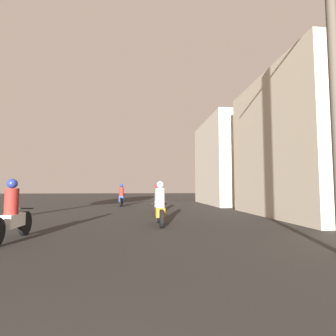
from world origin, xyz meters
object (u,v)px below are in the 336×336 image
at_px(motorcycle_white, 12,216).
at_px(motorcycle_silver, 157,201).
at_px(building_right_near, 322,146).
at_px(motorcycle_orange, 160,208).
at_px(motorcycle_blue, 121,197).
at_px(building_right_far, 231,163).
at_px(utility_pole_near, 333,57).

relative_size(motorcycle_white, motorcycle_silver, 1.10).
xyz_separation_m(motorcycle_silver, building_right_near, (7.57, -2.32, 2.66)).
relative_size(motorcycle_orange, motorcycle_silver, 0.97).
height_order(motorcycle_blue, building_right_far, building_right_far).
bearing_deg(utility_pole_near, motorcycle_white, 164.37).
height_order(motorcycle_orange, utility_pole_near, utility_pole_near).
bearing_deg(motorcycle_white, motorcycle_silver, 62.68).
xyz_separation_m(motorcycle_silver, utility_pole_near, (3.15, -8.70, 3.46)).
bearing_deg(building_right_far, building_right_near, -82.77).
distance_m(building_right_far, utility_pole_near, 15.93).
bearing_deg(building_right_near, motorcycle_blue, 142.40).
bearing_deg(utility_pole_near, motorcycle_blue, 111.12).
xyz_separation_m(motorcycle_orange, motorcycle_blue, (-2.05, 9.62, 0.01)).
bearing_deg(motorcycle_blue, utility_pole_near, -63.42).
relative_size(motorcycle_orange, utility_pole_near, 0.24).
height_order(motorcycle_blue, utility_pole_near, utility_pole_near).
xyz_separation_m(motorcycle_silver, building_right_far, (6.41, 6.87, 2.72)).
height_order(motorcycle_orange, building_right_near, building_right_near).
distance_m(motorcycle_white, utility_pole_near, 8.22).
bearing_deg(building_right_near, building_right_far, 97.23).
bearing_deg(motorcycle_orange, building_right_near, 23.43).
distance_m(motorcycle_white, motorcycle_silver, 7.82).
bearing_deg(building_right_near, utility_pole_near, -124.72).
height_order(motorcycle_orange, motorcycle_silver, motorcycle_orange).
bearing_deg(motorcycle_white, building_right_far, 56.17).
distance_m(building_right_near, utility_pole_near, 7.81).
bearing_deg(motorcycle_silver, motorcycle_white, -116.14).
xyz_separation_m(motorcycle_white, utility_pole_near, (7.19, -2.01, 3.45)).
relative_size(motorcycle_white, building_right_far, 0.28).
bearing_deg(motorcycle_silver, utility_pole_near, -65.16).
bearing_deg(motorcycle_blue, building_right_far, 16.19).
bearing_deg(motorcycle_orange, utility_pole_near, -43.83).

